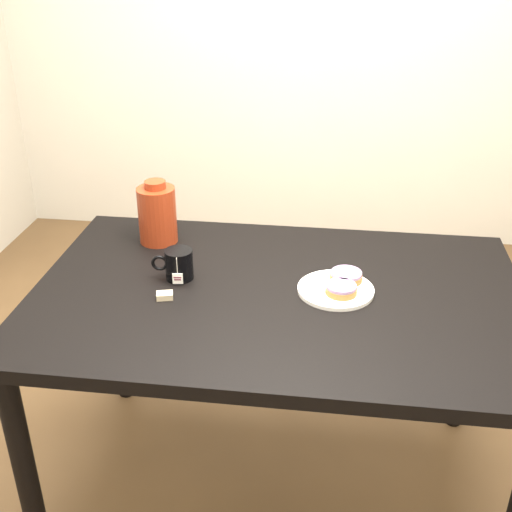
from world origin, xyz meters
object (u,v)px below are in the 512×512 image
object	(u,v)px
plate	(336,289)
bagel_front	(341,289)
bagel_back	(346,276)
teabag_pouch	(165,296)
bagel_package	(157,214)
mug	(178,264)
table	(277,316)

from	to	relation	value
plate	bagel_front	bearing A→B (deg)	-61.12
plate	bagel_back	world-z (taller)	bagel_back
teabag_pouch	bagel_package	bearing A→B (deg)	107.54
bagel_back	mug	world-z (taller)	mug
plate	mug	size ratio (longest dim) A/B	1.70
bagel_back	teabag_pouch	xyz separation A→B (m)	(-0.50, -0.15, -0.02)
bagel_back	plate	bearing A→B (deg)	-119.34
table	mug	xyz separation A→B (m)	(-0.30, 0.04, 0.13)
bagel_package	plate	bearing A→B (deg)	-23.74
bagel_back	bagel_front	xyz separation A→B (m)	(-0.01, -0.08, -0.00)
mug	table	bearing A→B (deg)	-14.68
bagel_back	bagel_package	world-z (taller)	bagel_package
bagel_front	bagel_package	bearing A→B (deg)	154.66
plate	bagel_package	xyz separation A→B (m)	(-0.58, 0.26, 0.09)
bagel_back	bagel_package	bearing A→B (deg)	161.31
table	bagel_package	world-z (taller)	bagel_package
plate	bagel_back	size ratio (longest dim) A/B	1.66
mug	teabag_pouch	distance (m)	0.13
bagel_back	table	bearing A→B (deg)	-159.76
plate	mug	distance (m)	0.46
plate	teabag_pouch	bearing A→B (deg)	-168.04
teabag_pouch	bagel_package	world-z (taller)	bagel_package
mug	plate	bearing A→B (deg)	-9.40
table	plate	world-z (taller)	plate
plate	teabag_pouch	distance (m)	0.48
table	bagel_back	distance (m)	0.23
bagel_package	teabag_pouch	bearing A→B (deg)	-72.46
bagel_back	mug	distance (m)	0.49
teabag_pouch	bagel_package	size ratio (longest dim) A/B	0.21
table	mug	size ratio (longest dim) A/B	10.98
bagel_front	mug	world-z (taller)	mug
mug	teabag_pouch	xyz separation A→B (m)	(-0.01, -0.12, -0.04)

